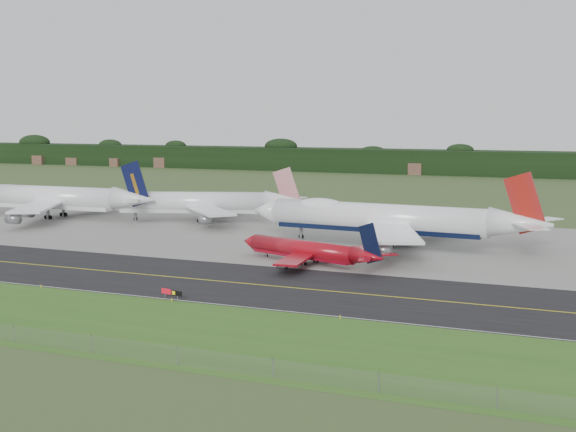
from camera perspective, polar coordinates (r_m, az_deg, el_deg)
The scene contains 16 objects.
ground at distance 143.94m, azimuth -4.15°, elevation -4.35°, with size 600.00×600.00×0.00m, color #334B23.
grass_verge at distance 114.75m, azimuth -12.25°, elevation -7.44°, with size 400.00×30.00×0.01m, color #2D5C1B.
taxiway at distance 140.46m, azimuth -4.90°, elevation -4.64°, with size 400.00×32.00×0.02m, color black.
apron at distance 190.01m, azimuth 2.90°, elevation -1.56°, with size 400.00×78.00×0.01m, color gray.
taxiway_centreline at distance 140.46m, azimuth -4.90°, elevation -4.63°, with size 400.00×0.40×0.00m, color gold.
taxiway_edge_line at distance 127.31m, azimuth -8.20°, elevation -5.90°, with size 400.00×0.25×0.00m, color silver.
perimeter_fence at distance 104.53m, azimuth -16.42°, elevation -8.38°, with size 320.00×0.10×320.00m.
horizon_treeline at distance 404.99m, azimuth 13.89°, elevation 3.59°, with size 700.00×25.00×12.00m.
jet_ba_747 at distance 179.37m, azimuth 7.11°, elevation -0.21°, with size 69.21×57.25×17.40m.
jet_red_737 at distance 155.89m, azimuth 1.56°, elevation -2.48°, with size 34.10×27.07×9.44m.
jet_navy_gold at distance 236.45m, azimuth -16.25°, elevation 1.21°, with size 65.00×56.74×16.80m.
jet_star_tail at distance 220.74m, azimuth -6.14°, elevation 0.92°, with size 55.38×44.99×15.03m.
taxiway_sign at distance 127.73m, azimuth -8.29°, elevation -5.40°, with size 4.29×1.23×1.46m.
edge_marker_left at distance 140.84m, azimuth -17.14°, elevation -4.80°, with size 0.16×0.16×0.50m, color yellow.
edge_marker_center at distance 126.20m, azimuth -8.26°, elevation -5.91°, with size 0.16×0.16×0.50m, color yellow.
edge_marker_right at distance 114.60m, azimuth 3.72°, elevation -7.18°, with size 0.16×0.16×0.50m, color yellow.
Camera 1 is at (64.80, -125.35, 28.36)m, focal length 50.00 mm.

